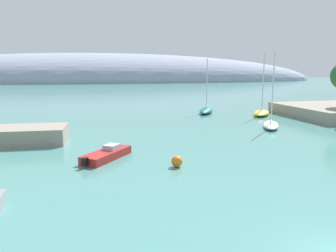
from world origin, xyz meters
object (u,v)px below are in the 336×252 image
(sailboat_yellow_mid_mooring, at_px, (262,112))
(sailboat_white_outer_mooring, at_px, (271,124))
(motorboat_red_alongside_breakwater, at_px, (107,154))
(mooring_buoy_orange, at_px, (177,161))
(sailboat_teal_near_shore, at_px, (206,110))

(sailboat_yellow_mid_mooring, xyz_separation_m, sailboat_white_outer_mooring, (-4.67, -10.71, -0.07))
(motorboat_red_alongside_breakwater, height_order, mooring_buoy_orange, motorboat_red_alongside_breakwater)
(sailboat_yellow_mid_mooring, bearing_deg, motorboat_red_alongside_breakwater, 165.41)
(sailboat_yellow_mid_mooring, relative_size, mooring_buoy_orange, 11.56)
(sailboat_white_outer_mooring, bearing_deg, sailboat_teal_near_shore, 40.71)
(sailboat_teal_near_shore, distance_m, sailboat_yellow_mid_mooring, 9.37)
(sailboat_yellow_mid_mooring, height_order, motorboat_red_alongside_breakwater, sailboat_yellow_mid_mooring)
(sailboat_teal_near_shore, height_order, sailboat_yellow_mid_mooring, sailboat_yellow_mid_mooring)
(mooring_buoy_orange, bearing_deg, sailboat_yellow_mid_mooring, 49.41)
(mooring_buoy_orange, bearing_deg, sailboat_teal_near_shore, 66.14)
(motorboat_red_alongside_breakwater, xyz_separation_m, mooring_buoy_orange, (5.22, -3.57, 0.06))
(motorboat_red_alongside_breakwater, distance_m, mooring_buoy_orange, 6.32)
(sailboat_yellow_mid_mooring, relative_size, sailboat_white_outer_mooring, 1.05)
(sailboat_white_outer_mooring, height_order, mooring_buoy_orange, sailboat_white_outer_mooring)
(sailboat_teal_near_shore, height_order, mooring_buoy_orange, sailboat_teal_near_shore)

